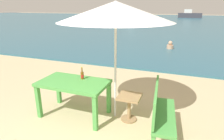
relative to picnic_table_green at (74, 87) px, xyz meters
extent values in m
cube|color=#2D6075|center=(0.61, 28.42, -0.61)|extent=(120.00, 50.00, 0.08)
cube|color=#4C9E47|center=(0.00, 0.00, 0.08)|extent=(1.40, 0.80, 0.06)
cube|color=#4C9E47|center=(-0.64, -0.34, -0.30)|extent=(0.08, 0.08, 0.70)
cube|color=#4C9E47|center=(0.64, -0.34, -0.30)|extent=(0.08, 0.08, 0.70)
cube|color=#4C9E47|center=(-0.64, 0.34, -0.30)|extent=(0.08, 0.08, 0.70)
cube|color=#4C9E47|center=(0.64, 0.34, -0.30)|extent=(0.08, 0.08, 0.70)
cylinder|color=brown|center=(0.10, 0.19, 0.19)|extent=(0.06, 0.06, 0.16)
cone|color=brown|center=(0.10, 0.19, 0.27)|extent=(0.06, 0.06, 0.03)
cylinder|color=brown|center=(0.10, 0.19, 0.32)|extent=(0.03, 0.03, 0.09)
cylinder|color=red|center=(0.10, 0.19, 0.18)|extent=(0.07, 0.07, 0.05)
cylinder|color=gold|center=(0.10, 0.19, 0.37)|extent=(0.03, 0.03, 0.01)
cylinder|color=silver|center=(0.82, 0.25, 0.50)|extent=(0.04, 0.04, 2.30)
cone|color=white|center=(0.82, 0.25, 1.47)|extent=(2.10, 2.10, 0.36)
cube|color=#9E7A51|center=(1.13, 0.21, -0.13)|extent=(0.44, 0.44, 0.04)
cylinder|color=#9E7A51|center=(1.13, 0.21, -0.40)|extent=(0.07, 0.07, 0.50)
cylinder|color=#9E7A51|center=(1.13, 0.21, -0.64)|extent=(0.32, 0.32, 0.03)
cube|color=#4C9E47|center=(1.83, -0.12, -0.20)|extent=(0.48, 1.23, 0.05)
cube|color=#4C9E47|center=(1.67, -0.14, 0.08)|extent=(0.16, 1.20, 0.44)
cube|color=#4C9E47|center=(1.92, 0.44, -0.44)|extent=(0.06, 0.06, 0.42)
cube|color=#4C9E47|center=(1.64, 0.41, -0.44)|extent=(0.06, 0.06, 0.42)
cylinder|color=tan|center=(1.37, 7.34, -0.47)|extent=(0.34, 0.34, 0.20)
sphere|color=tan|center=(1.37, 7.34, -0.27)|extent=(0.21, 0.21, 0.21)
cube|color=#38383F|center=(2.58, 39.21, -0.12)|extent=(4.44, 1.21, 0.91)
cube|color=silver|center=(2.18, 39.21, 0.69)|extent=(1.41, 0.91, 0.71)
cube|color=gray|center=(-5.95, 28.26, -0.18)|extent=(3.77, 1.03, 0.77)
cube|color=silver|center=(-6.29, 28.26, 0.50)|extent=(1.20, 0.77, 0.60)
camera|label=1|loc=(2.00, -3.10, 1.55)|focal=30.70mm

